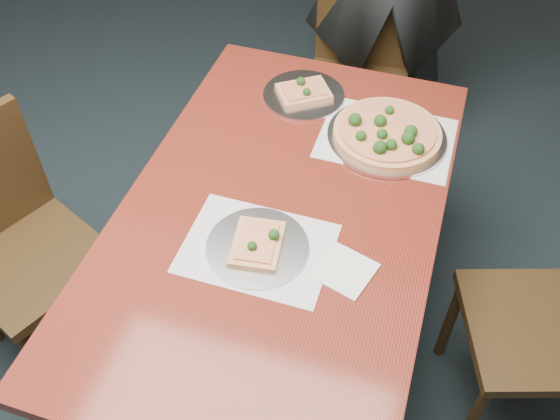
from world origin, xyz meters
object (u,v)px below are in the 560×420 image
(chair_left, at_px, (14,237))
(slice_plate_near, at_px, (258,245))
(dining_table, at_px, (280,231))
(pizza_pan, at_px, (387,134))
(chair_far, at_px, (359,67))
(slice_plate_far, at_px, (304,93))

(chair_left, height_order, slice_plate_near, chair_left)
(dining_table, distance_m, pizza_pan, 0.47)
(dining_table, distance_m, slice_plate_near, 0.19)
(dining_table, height_order, chair_far, chair_far)
(chair_far, relative_size, slice_plate_far, 3.25)
(chair_far, relative_size, slice_plate_near, 3.25)
(pizza_pan, bearing_deg, slice_plate_near, -114.07)
(chair_far, distance_m, slice_plate_far, 0.62)
(chair_far, height_order, chair_left, same)
(slice_plate_far, bearing_deg, chair_left, -137.38)
(dining_table, relative_size, pizza_pan, 3.94)
(dining_table, distance_m, chair_far, 1.10)
(dining_table, xyz_separation_m, slice_plate_near, (-0.01, -0.15, 0.11))
(dining_table, height_order, chair_left, chair_left)
(dining_table, relative_size, chair_left, 1.65)
(chair_left, relative_size, pizza_pan, 2.39)
(dining_table, xyz_separation_m, chair_left, (-0.85, -0.18, -0.14))
(pizza_pan, relative_size, slice_plate_far, 1.36)
(slice_plate_near, bearing_deg, chair_left, -178.33)
(pizza_pan, xyz_separation_m, slice_plate_far, (-0.32, 0.13, -0.01))
(chair_left, bearing_deg, slice_plate_near, -64.93)
(chair_far, bearing_deg, slice_plate_far, -103.49)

